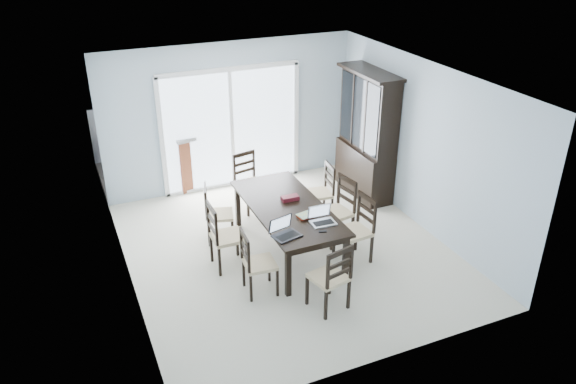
% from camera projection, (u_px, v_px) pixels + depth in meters
% --- Properties ---
extents(floor, '(5.00, 5.00, 0.00)m').
position_uv_depth(floor, '(287.00, 250.00, 8.34)').
color(floor, beige).
rests_on(floor, ground).
extents(ceiling, '(5.00, 5.00, 0.00)m').
position_uv_depth(ceiling, '(287.00, 78.00, 7.17)').
color(ceiling, white).
rests_on(ceiling, back_wall).
extents(back_wall, '(4.50, 0.02, 2.60)m').
position_uv_depth(back_wall, '(231.00, 116.00, 9.80)').
color(back_wall, '#A8BCC9').
rests_on(back_wall, floor).
extents(wall_left, '(0.02, 5.00, 2.60)m').
position_uv_depth(wall_left, '(121.00, 201.00, 6.95)').
color(wall_left, '#A8BCC9').
rests_on(wall_left, floor).
extents(wall_right, '(0.02, 5.00, 2.60)m').
position_uv_depth(wall_right, '(423.00, 146.00, 8.55)').
color(wall_right, '#A8BCC9').
rests_on(wall_right, floor).
extents(balcony, '(4.50, 2.00, 0.10)m').
position_uv_depth(balcony, '(218.00, 166.00, 11.23)').
color(balcony, gray).
rests_on(balcony, ground).
extents(railing, '(4.50, 0.06, 1.10)m').
position_uv_depth(railing, '(202.00, 122.00, 11.78)').
color(railing, '#99999E').
rests_on(railing, balcony).
extents(dining_table, '(1.00, 2.20, 0.75)m').
position_uv_depth(dining_table, '(287.00, 211.00, 8.03)').
color(dining_table, black).
rests_on(dining_table, floor).
extents(china_hutch, '(0.50, 1.38, 2.20)m').
position_uv_depth(china_hutch, '(367.00, 136.00, 9.60)').
color(china_hutch, black).
rests_on(china_hutch, floor).
extents(sliding_door, '(2.52, 0.05, 2.18)m').
position_uv_depth(sliding_door, '(232.00, 128.00, 9.88)').
color(sliding_door, silver).
rests_on(sliding_door, floor).
extents(chair_left_near, '(0.43, 0.42, 1.05)m').
position_uv_depth(chair_left_near, '(253.00, 257.00, 7.18)').
color(chair_left_near, black).
rests_on(chair_left_near, floor).
extents(chair_left_mid, '(0.45, 0.43, 1.15)m').
position_uv_depth(chair_left_mid, '(220.00, 230.00, 7.68)').
color(chair_left_mid, black).
rests_on(chair_left_mid, floor).
extents(chair_left_far, '(0.50, 0.49, 1.05)m').
position_uv_depth(chair_left_far, '(213.00, 208.00, 8.36)').
color(chair_left_far, black).
rests_on(chair_left_far, floor).
extents(chair_right_near, '(0.47, 0.46, 1.13)m').
position_uv_depth(chair_right_near, '(360.00, 222.00, 7.89)').
color(chair_right_near, black).
rests_on(chair_right_near, floor).
extents(chair_right_mid, '(0.51, 0.50, 1.16)m').
position_uv_depth(chair_right_mid, '(340.00, 203.00, 8.37)').
color(chair_right_mid, black).
rests_on(chair_right_mid, floor).
extents(chair_right_far, '(0.45, 0.44, 1.06)m').
position_uv_depth(chair_right_far, '(323.00, 186.00, 9.01)').
color(chair_right_far, black).
rests_on(chair_right_far, floor).
extents(chair_end_near, '(0.49, 0.50, 1.09)m').
position_uv_depth(chair_end_near, '(334.00, 272.00, 6.83)').
color(chair_end_near, black).
rests_on(chair_end_near, floor).
extents(chair_end_far, '(0.50, 0.51, 1.12)m').
position_uv_depth(chair_end_far, '(248.00, 175.00, 9.31)').
color(chair_end_far, black).
rests_on(chair_end_far, floor).
extents(laptop_dark, '(0.40, 0.32, 0.24)m').
position_uv_depth(laptop_dark, '(287.00, 233.00, 7.22)').
color(laptop_dark, black).
rests_on(laptop_dark, dining_table).
extents(laptop_silver, '(0.34, 0.25, 0.23)m').
position_uv_depth(laptop_silver, '(323.00, 220.00, 7.52)').
color(laptop_silver, '#BBBBBE').
rests_on(laptop_silver, dining_table).
extents(book_stack, '(0.26, 0.22, 0.04)m').
position_uv_depth(book_stack, '(306.00, 216.00, 7.70)').
color(book_stack, maroon).
rests_on(book_stack, dining_table).
extents(cell_phone, '(0.11, 0.08, 0.01)m').
position_uv_depth(cell_phone, '(323.00, 231.00, 7.35)').
color(cell_phone, black).
rests_on(cell_phone, dining_table).
extents(game_box, '(0.25, 0.13, 0.06)m').
position_uv_depth(game_box, '(290.00, 198.00, 8.15)').
color(game_box, '#440D17').
rests_on(game_box, dining_table).
extents(hot_tub, '(2.30, 2.14, 1.02)m').
position_uv_depth(hot_tub, '(206.00, 142.00, 10.87)').
color(hot_tub, maroon).
rests_on(hot_tub, balcony).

